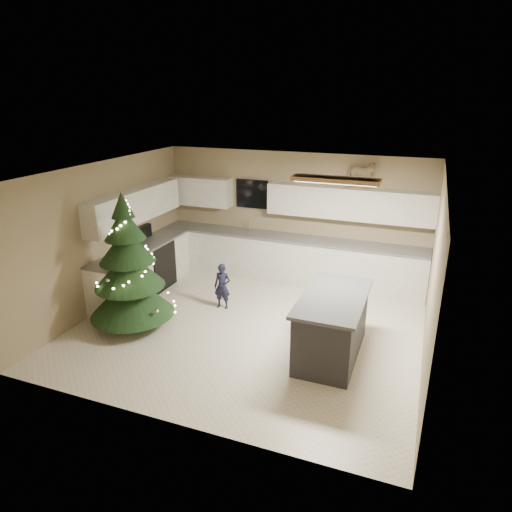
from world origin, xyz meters
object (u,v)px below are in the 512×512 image
Objects in this scene: bar_stool at (308,308)px; rocking_horse at (360,174)px; island at (332,325)px; christmas_tree at (129,273)px; toddler at (222,286)px.

bar_stool is 2.84m from rocking_horse.
rocking_horse reaches higher than island.
christmas_tree is (-2.81, -0.78, 0.49)m from bar_stool.
island is 2.73× the size of rocking_horse.
bar_stool is 0.71× the size of toddler.
christmas_tree is at bearing -175.20° from island.
island reaches higher than bar_stool.
rocking_horse is (2.04, 1.81, 1.85)m from toddler.
toddler is (-1.67, 0.34, -0.03)m from bar_stool.
island is 3.20m from rocking_horse.
island is at bearing -169.86° from rocking_horse.
toddler is at bearing 158.79° from island.
rocking_horse is at bearing 80.46° from bar_stool.
island is at bearing -45.46° from bar_stool.
toddler is at bearing 44.49° from christmas_tree.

